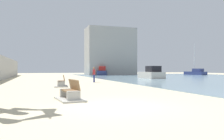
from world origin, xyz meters
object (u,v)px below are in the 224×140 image
at_px(bench_far, 61,84).
at_px(boat_distant, 151,74).
at_px(bench_near, 70,95).
at_px(person_walking, 94,73).
at_px(boat_mid_bay, 196,72).
at_px(boat_far_left, 103,72).

xyz_separation_m(bench_far, boat_distant, (14.88, 11.92, 0.51)).
bearing_deg(bench_near, person_walking, 71.65).
bearing_deg(boat_mid_bay, boat_far_left, 167.70).
relative_size(bench_far, boat_far_left, 0.36).
bearing_deg(person_walking, boat_distant, 32.73).
distance_m(bench_far, boat_distant, 19.08).
height_order(bench_far, boat_mid_bay, boat_mid_bay).
xyz_separation_m(bench_near, person_walking, (4.56, 13.75, 0.77)).
xyz_separation_m(bench_far, person_walking, (4.06, 4.97, 0.77)).
relative_size(person_walking, boat_mid_bay, 0.22).
distance_m(bench_near, bench_far, 8.79).
height_order(bench_far, boat_far_left, boat_far_left).
relative_size(person_walking, boat_far_left, 0.28).
bearing_deg(boat_mid_bay, bench_far, -142.12).
distance_m(bench_near, boat_distant, 25.79).
relative_size(bench_far, boat_distant, 0.46).
height_order(bench_near, boat_far_left, boat_far_left).
bearing_deg(boat_distant, bench_near, -126.61).
height_order(person_walking, boat_mid_bay, boat_mid_bay).
relative_size(bench_near, boat_mid_bay, 0.29).
xyz_separation_m(person_walking, boat_far_left, (8.90, 27.47, -0.20)).
bearing_deg(bench_far, boat_distant, 38.70).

